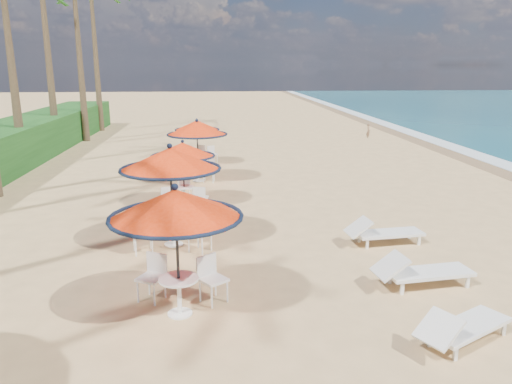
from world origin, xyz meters
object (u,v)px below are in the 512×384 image
station_3 (197,136)px  lounger_near (461,327)px  lounger_far (382,232)px  lounger_mid (420,271)px  station_2 (183,158)px  station_4 (198,131)px  station_0 (176,215)px  station_1 (170,169)px

station_3 → lounger_near: size_ratio=1.26×
lounger_far → lounger_near: bearing=-99.5°
lounger_near → lounger_mid: 2.21m
station_2 → station_4: bearing=87.8°
station_3 → lounger_near: 13.29m
lounger_mid → lounger_near: bearing=-102.7°
station_0 → station_4: size_ratio=1.17×
station_3 → station_1: bearing=-93.3°
station_1 → station_3: size_ratio=1.07×
station_3 → lounger_mid: bearing=-64.5°
station_4 → lounger_near: (4.72, -15.86, -1.23)m
lounger_mid → station_1: bearing=143.9°
lounger_near → lounger_mid: (0.20, 2.20, 0.03)m
station_1 → lounger_mid: size_ratio=1.21×
station_2 → lounger_mid: station_2 is taller
lounger_near → station_1: bearing=105.7°
lounger_far → station_0: bearing=-152.9°
station_2 → station_3: bearing=84.4°
station_2 → station_0: bearing=-87.5°
station_0 → lounger_far: 6.11m
station_4 → station_1: bearing=-91.8°
station_4 → lounger_far: (4.97, -11.12, -1.22)m
station_0 → lounger_near: bearing=-17.6°
station_2 → station_3: station_3 is taller
station_2 → station_4: size_ratio=1.02×
station_3 → station_0: bearing=-90.1°
station_4 → station_2: bearing=-92.2°
station_3 → lounger_near: (4.64, -12.37, -1.48)m
station_1 → station_2: station_1 is taller
station_1 → station_3: 7.30m
station_0 → station_3: (0.02, 10.89, -0.10)m
station_3 → lounger_far: size_ratio=1.19×
station_1 → station_4: bearing=88.2°
station_3 → lounger_far: (4.90, -7.63, -1.46)m
station_1 → lounger_far: 5.58m
station_1 → lounger_mid: (5.27, -2.88, -1.65)m
station_2 → lounger_far: size_ratio=1.05×
lounger_near → lounger_mid: bearing=55.5°
station_3 → station_4: (-0.07, 3.50, -0.24)m
station_2 → station_3: 3.53m
station_1 → lounger_near: bearing=-45.1°
station_4 → station_0: bearing=-89.8°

